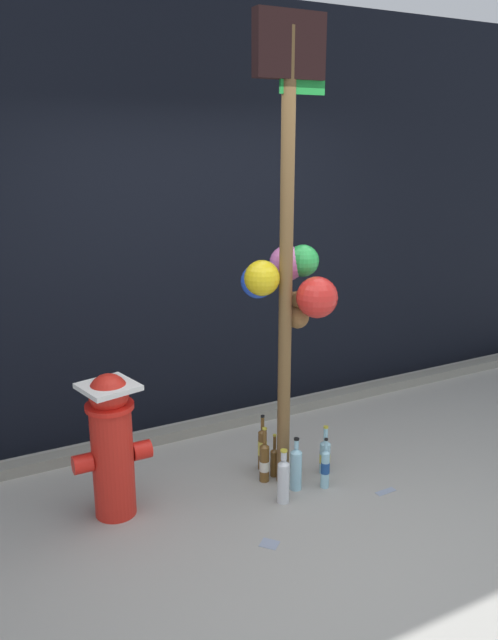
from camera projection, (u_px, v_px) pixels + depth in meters
The scene contains 14 objects.
ground_plane at pixel (311, 525), 3.77m from camera, with size 14.00×14.00×0.00m, color #9E9B93.
building_wall at pixel (186, 221), 4.87m from camera, with size 10.00×0.20×3.23m.
curb_strip at pixel (209, 426), 4.99m from camera, with size 8.00×0.12×0.08m, color gray.
memorial_post at pixel (289, 251), 3.89m from camera, with size 0.55×0.51×2.90m.
fire_hydrant at pixel (112, 443), 3.76m from camera, with size 0.47×0.36×0.91m.
bottle_0 at pixel (296, 468), 4.12m from camera, with size 0.08×0.08×0.36m.
bottle_1 at pixel (264, 461), 4.22m from camera, with size 0.07×0.07×0.39m.
bottle_2 at pixel (325, 456), 4.33m from camera, with size 0.07×0.07×0.35m.
bottle_3 at pixel (274, 461), 4.30m from camera, with size 0.06×0.06×0.31m.
bottle_4 at pixel (283, 479), 3.97m from camera, with size 0.08×0.08×0.36m.
bottle_5 at pixel (262, 448), 4.38m from camera, with size 0.06×0.06×0.40m.
bottle_6 at pixel (325, 467), 4.15m from camera, with size 0.06×0.06×0.35m.
litter_0 at pixel (269, 544), 3.59m from camera, with size 0.10×0.09×0.01m, color #8C99B2.
litter_1 at pixel (386, 491), 4.12m from camera, with size 0.14×0.05×0.01m, color #8C99B2.
Camera 1 is at (-1.87, -2.73, 2.20)m, focal length 35.54 mm.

